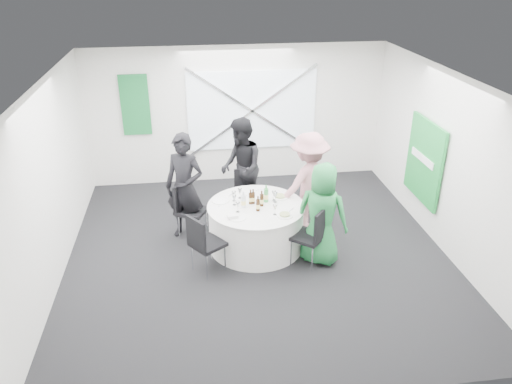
{
  "coord_description": "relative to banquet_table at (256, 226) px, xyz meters",
  "views": [
    {
      "loc": [
        -0.97,
        -6.78,
        4.4
      ],
      "look_at": [
        0.0,
        0.2,
        1.0
      ],
      "focal_mm": 35.0,
      "sensor_mm": 36.0,
      "label": 1
    }
  ],
  "objects": [
    {
      "name": "window_brace_b",
      "position": [
        0.3,
        2.72,
        1.12
      ],
      "size": [
        2.63,
        0.05,
        1.84
      ],
      "primitive_type": "cube",
      "rotation": [
        0.0,
        -0.97,
        0.0
      ],
      "color": "silver",
      "rests_on": "window_panel"
    },
    {
      "name": "knife_b",
      "position": [
        -0.57,
        0.1,
        0.38
      ],
      "size": [
        0.08,
        0.14,
        0.01
      ],
      "primitive_type": "cube",
      "rotation": [
        0.0,
        0.0,
        2.67
      ],
      "color": "silver",
      "rests_on": "banquet_table"
    },
    {
      "name": "fork_b",
      "position": [
        -0.36,
        0.45,
        0.38
      ],
      "size": [
        0.1,
        0.13,
        0.01
      ],
      "primitive_type": "cube",
      "rotation": [
        0.0,
        0.0,
        2.54
      ],
      "color": "silver",
      "rests_on": "banquet_table"
    },
    {
      "name": "chair_back_right",
      "position": [
        1.09,
        0.61,
        0.14
      ],
      "size": [
        0.55,
        0.55,
        0.89
      ],
      "rotation": [
        0.0,
        0.0,
        -1.06
      ],
      "color": "black",
      "rests_on": "floor"
    },
    {
      "name": "banquet_table",
      "position": [
        0.0,
        0.0,
        0.0
      ],
      "size": [
        1.56,
        1.56,
        0.76
      ],
      "color": "white",
      "rests_on": "floor"
    },
    {
      "name": "green_sign",
      "position": [
        2.94,
        0.4,
        0.82
      ],
      "size": [
        0.05,
        1.2,
        1.4
      ],
      "primitive_type": "cube",
      "color": "green",
      "rests_on": "wall_right"
    },
    {
      "name": "wine_glass_f",
      "position": [
        -0.33,
        0.21,
        0.5
      ],
      "size": [
        0.07,
        0.07,
        0.17
      ],
      "color": "white",
      "rests_on": "banquet_table"
    },
    {
      "name": "wine_glass_e",
      "position": [
        0.25,
        -0.34,
        0.5
      ],
      "size": [
        0.07,
        0.07,
        0.17
      ],
      "color": "white",
      "rests_on": "banquet_table"
    },
    {
      "name": "beer_bottle_c",
      "position": [
        0.09,
        -0.02,
        0.48
      ],
      "size": [
        0.06,
        0.06,
        0.26
      ],
      "color": "#351C09",
      "rests_on": "banquet_table"
    },
    {
      "name": "wall_left",
      "position": [
        -3.0,
        -0.2,
        1.02
      ],
      "size": [
        0.0,
        6.0,
        6.0
      ],
      "primitive_type": "plane",
      "rotation": [
        1.57,
        0.0,
        1.57
      ],
      "color": "silver",
      "rests_on": "floor"
    },
    {
      "name": "window_brace_a",
      "position": [
        0.3,
        2.72,
        1.12
      ],
      "size": [
        2.63,
        0.05,
        1.84
      ],
      "primitive_type": "cube",
      "rotation": [
        0.0,
        0.97,
        0.0
      ],
      "color": "silver",
      "rests_on": "window_panel"
    },
    {
      "name": "wall_front",
      "position": [
        0.0,
        -3.2,
        1.02
      ],
      "size": [
        6.0,
        0.0,
        6.0
      ],
      "primitive_type": "plane",
      "rotation": [
        -1.57,
        0.0,
        0.0
      ],
      "color": "silver",
      "rests_on": "floor"
    },
    {
      "name": "napkin",
      "position": [
        -0.41,
        -0.37,
        0.42
      ],
      "size": [
        0.17,
        0.12,
        0.04
      ],
      "primitive_type": "cube",
      "rotation": [
        0.0,
        0.0,
        0.1
      ],
      "color": "white",
      "rests_on": "plate_front_left"
    },
    {
      "name": "wine_glass_g",
      "position": [
        0.33,
        0.08,
        0.5
      ],
      "size": [
        0.07,
        0.07,
        0.17
      ],
      "color": "white",
      "rests_on": "banquet_table"
    },
    {
      "name": "wine_glass_a",
      "position": [
        0.31,
        0.14,
        0.5
      ],
      "size": [
        0.07,
        0.07,
        0.17
      ],
      "color": "white",
      "rests_on": "banquet_table"
    },
    {
      "name": "plate_back_right",
      "position": [
        0.43,
        0.24,
        0.4
      ],
      "size": [
        0.26,
        0.26,
        0.04
      ],
      "color": "white",
      "rests_on": "banquet_table"
    },
    {
      "name": "plate_front_right",
      "position": [
        0.39,
        -0.4,
        0.4
      ],
      "size": [
        0.25,
        0.25,
        0.04
      ],
      "color": "white",
      "rests_on": "banquet_table"
    },
    {
      "name": "green_water_bottle",
      "position": [
        0.18,
        0.11,
        0.49
      ],
      "size": [
        0.08,
        0.08,
        0.29
      ],
      "color": "green",
      "rests_on": "banquet_table"
    },
    {
      "name": "floor",
      "position": [
        0.0,
        -0.2,
        -0.38
      ],
      "size": [
        6.0,
        6.0,
        0.0
      ],
      "primitive_type": "plane",
      "color": "black",
      "rests_on": "ground"
    },
    {
      "name": "person_man_back_left",
      "position": [
        -1.11,
        0.52,
        0.53
      ],
      "size": [
        0.79,
        0.68,
        1.83
      ],
      "primitive_type": "imported",
      "rotation": [
        0.0,
        0.0,
        -0.44
      ],
      "color": "black",
      "rests_on": "floor"
    },
    {
      "name": "person_woman_green",
      "position": [
        0.93,
        -0.53,
        0.44
      ],
      "size": [
        0.95,
        0.85,
        1.63
      ],
      "primitive_type": "imported",
      "rotation": [
        0.0,
        0.0,
        2.63
      ],
      "color": "#227D3D",
      "rests_on": "floor"
    },
    {
      "name": "wall_back",
      "position": [
        0.0,
        2.8,
        1.02
      ],
      "size": [
        6.0,
        0.0,
        6.0
      ],
      "primitive_type": "plane",
      "rotation": [
        1.57,
        0.0,
        0.0
      ],
      "color": "silver",
      "rests_on": "floor"
    },
    {
      "name": "plate_front_left",
      "position": [
        -0.34,
        -0.37,
        0.39
      ],
      "size": [
        0.27,
        0.27,
        0.01
      ],
      "color": "white",
      "rests_on": "banquet_table"
    },
    {
      "name": "green_banner",
      "position": [
        -2.0,
        2.75,
        1.32
      ],
      "size": [
        0.55,
        0.04,
        1.2
      ],
      "primitive_type": "cube",
      "color": "#167037",
      "rests_on": "wall_back"
    },
    {
      "name": "person_man_back",
      "position": [
        -0.1,
        1.23,
        0.52
      ],
      "size": [
        0.55,
        0.92,
        1.81
      ],
      "primitive_type": "imported",
      "rotation": [
        0.0,
        0.0,
        -1.49
      ],
      "color": "black",
      "rests_on": "floor"
    },
    {
      "name": "window_panel",
      "position": [
        0.3,
        2.76,
        1.12
      ],
      "size": [
        2.6,
        0.03,
        1.6
      ],
      "primitive_type": "cube",
      "color": "white",
      "rests_on": "wall_back"
    },
    {
      "name": "plate_back_left",
      "position": [
        -0.55,
        0.23,
        0.39
      ],
      "size": [
        0.28,
        0.28,
        0.01
      ],
      "color": "white",
      "rests_on": "banquet_table"
    },
    {
      "name": "knife_c",
      "position": [
        0.53,
        -0.22,
        0.38
      ],
      "size": [
        0.11,
        0.12,
        0.01
      ],
      "primitive_type": "cube",
      "rotation": [
        0.0,
        0.0,
        -0.7
      ],
      "color": "silver",
      "rests_on": "banquet_table"
    },
    {
      "name": "chair_front_right",
      "position": [
        0.78,
        -0.66,
        0.2
      ],
      "size": [
        0.64,
        0.63,
        0.99
      ],
      "rotation": [
        0.0,
        0.0,
        4.01
      ],
      "color": "black",
      "rests_on": "floor"
    },
    {
      "name": "wine_glass_b",
      "position": [
        -0.31,
        -0.18,
        0.5
      ],
      "size": [
        0.07,
        0.07,
        0.17
      ],
      "color": "white",
      "rests_on": "banquet_table"
    },
    {
      "name": "wine_glass_d",
      "position": [
        -0.34,
        0.07,
        0.5
      ],
      "size": [
        0.07,
        0.07,
        0.17
      ],
      "color": "white",
      "rests_on": "banquet_table"
    },
    {
      "name": "knife_a",
      "position": [
        -0.15,
        0.56,
        0.38
      ],
      "size": [
        0.15,
        0.02,
        0.01
      ],
      "primitive_type": "cube",
      "rotation": [
        0.0,
        0.0,
        1.53
      ],
      "color": "silver",
      "rests_on": "banquet_table"
    },
    {
      "name": "chair_front_left",
      "position": [
        -0.88,
        -0.63,
        0.19
      ],
      "size": [
        0.61,
        0.61,
        0.97
      ],
      "rotation": [
        0.0,
        0.0,
        2.2
      ],
      "color": "black",
      "rests_on": "floor"
    },
    {
      "name": "chair_back",
      "position": [
        -0.04,
        1.11,
        0.13
      ],
      "size": [
        0.41,
        0.42,
        0.88
      ],
      "rotation": [
        0.0,
        0.0,
        0.03
      ],
      "color": "black",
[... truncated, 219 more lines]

